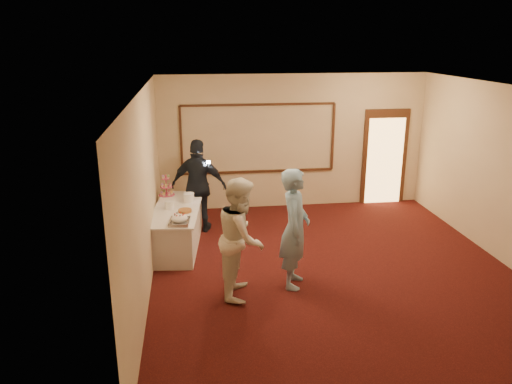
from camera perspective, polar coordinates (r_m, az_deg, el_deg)
The scene contains 14 objects.
floor at distance 8.54m, azimuth 8.92°, elevation -9.00°, with size 7.00×7.00×0.00m, color black.
room_walls at distance 7.86m, azimuth 9.60°, elevation 4.37°, with size 6.04×7.04×3.02m.
wall_molding at distance 11.10m, azimuth 0.29°, elevation 6.12°, with size 3.45×0.04×1.55m.
doorway at distance 11.95m, azimuth 14.47°, elevation 3.83°, with size 1.05×0.07×2.20m.
buffet_table at distance 9.34m, azimuth -8.94°, elevation -4.02°, with size 1.03×2.17×0.77m.
pavlova_tray at distance 8.41m, azimuth -8.74°, elevation -3.14°, with size 0.37×0.49×0.17m.
cupcake_stand at distance 9.94m, azimuth -10.22°, elevation 0.55°, with size 0.31×0.31×0.46m.
plate_stack_a at distance 9.16m, azimuth -9.85°, elevation -1.46°, with size 0.18×0.18×0.15m.
plate_stack_b at distance 9.49m, azimuth -7.67°, elevation -0.63°, with size 0.20×0.20×0.17m.
tart at distance 8.95m, azimuth -8.12°, elevation -2.17°, with size 0.28×0.28×0.06m.
man at distance 7.68m, azimuth 4.45°, elevation -4.17°, with size 0.69×0.45×1.89m, color #83AECB.
woman at distance 7.42m, azimuth -1.68°, elevation -5.21°, with size 0.89×0.69×1.82m, color white.
guest at distance 9.91m, azimuth -6.54°, elevation 0.68°, with size 1.10×0.46×1.87m, color black.
camera_flash at distance 9.67m, azimuth -5.47°, elevation 3.41°, with size 0.07×0.04×0.05m, color white.
Camera 1 is at (-2.29, -7.32, 3.75)m, focal length 35.00 mm.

